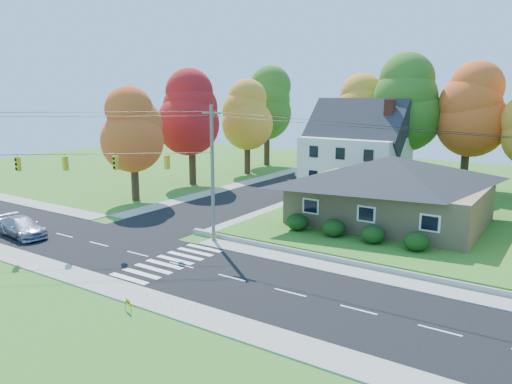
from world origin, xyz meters
TOP-DOWN VIEW (x-y plane):
  - ground at (0.00, 0.00)m, footprint 120.00×120.00m
  - road_main at (0.00, 0.00)m, footprint 90.00×8.00m
  - road_cross at (-8.00, 26.00)m, footprint 8.00×44.00m
  - sidewalk_north at (0.00, 5.00)m, footprint 90.00×2.00m
  - sidewalk_south at (0.00, -5.00)m, footprint 90.00×2.00m
  - lawn at (13.00, 21.00)m, footprint 30.00×30.00m
  - ranch_house at (8.00, 16.00)m, footprint 14.60×10.60m
  - colonial_house at (0.04, 28.00)m, footprint 10.40×8.40m
  - hedge_row at (7.50, 9.80)m, footprint 10.70×1.70m
  - traffic_infrastructure at (-0.15, 1.35)m, footprint 38.10×10.66m
  - tree_lot_0 at (-2.00, 34.00)m, footprint 6.72×6.72m
  - tree_lot_1 at (4.00, 33.00)m, footprint 7.84×7.84m
  - tree_lot_2 at (10.00, 34.00)m, footprint 7.28×7.28m
  - tree_west_0 at (-17.00, 12.00)m, footprint 6.16×6.16m
  - tree_west_1 at (-18.00, 22.00)m, footprint 7.28×7.28m
  - tree_west_2 at (-17.00, 32.00)m, footprint 6.72×6.72m
  - tree_west_3 at (-19.00, 40.00)m, footprint 7.84×7.84m
  - silver_sedan at (-14.45, -1.94)m, footprint 5.32×2.71m
  - white_car at (-8.48, 34.12)m, footprint 2.99×4.54m
  - fire_hydrant at (-1.73, 5.49)m, footprint 0.47×0.37m
  - yard_sign at (2.35, -6.56)m, footprint 0.51×0.20m

SIDE VIEW (x-z plane):
  - ground at x=0.00m, z-range 0.00..0.00m
  - road_main at x=0.00m, z-range 0.00..0.02m
  - road_cross at x=-8.00m, z-range 0.00..0.02m
  - sidewalk_north at x=0.00m, z-range 0.00..0.08m
  - sidewalk_south at x=0.00m, z-range 0.00..0.08m
  - lawn at x=13.00m, z-range 0.00..0.50m
  - fire_hydrant at x=-1.73m, z-range -0.02..0.83m
  - yard_sign at x=2.35m, z-range 0.14..0.81m
  - white_car at x=-8.48m, z-range 0.02..1.43m
  - silver_sedan at x=-14.45m, z-range 0.02..1.50m
  - hedge_row at x=7.50m, z-range 0.50..1.77m
  - ranch_house at x=8.00m, z-range 0.57..5.97m
  - colonial_house at x=0.04m, z-range -0.22..9.38m
  - traffic_infrastructure at x=-0.15m, z-range 0.15..10.15m
  - tree_west_0 at x=-17.00m, z-range 1.42..12.89m
  - tree_west_2 at x=-17.00m, z-range 1.55..14.06m
  - tree_lot_0 at x=-2.00m, z-range 2.05..14.56m
  - tree_west_1 at x=-18.00m, z-range 1.68..15.24m
  - tree_lot_2 at x=10.00m, z-range 2.18..15.74m
  - tree_west_3 at x=-19.00m, z-range 1.81..16.41m
  - tree_lot_1 at x=4.00m, z-range 2.31..16.91m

